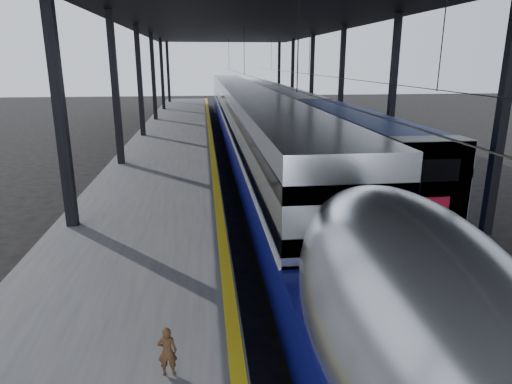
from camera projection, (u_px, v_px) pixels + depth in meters
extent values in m
plane|color=black|center=(255.00, 317.00, 11.97)|extent=(160.00, 160.00, 0.00)
cube|color=#4C4C4F|center=(170.00, 154.00, 30.54)|extent=(6.00, 80.00, 1.00)
cube|color=yellow|center=(212.00, 145.00, 30.71)|extent=(0.30, 80.00, 0.01)
cube|color=slate|center=(241.00, 158.00, 31.18)|extent=(0.08, 80.00, 0.16)
cube|color=slate|center=(262.00, 158.00, 31.34)|extent=(0.08, 80.00, 0.16)
cube|color=slate|center=(312.00, 156.00, 31.73)|extent=(0.08, 80.00, 0.16)
cube|color=slate|center=(333.00, 156.00, 31.89)|extent=(0.08, 80.00, 0.16)
cube|color=black|center=(61.00, 124.00, 14.86)|extent=(0.35, 0.35, 9.00)
cube|color=black|center=(502.00, 117.00, 16.55)|extent=(0.35, 0.35, 9.00)
cube|color=black|center=(116.00, 99.00, 24.41)|extent=(0.35, 0.35, 9.00)
cube|color=black|center=(392.00, 97.00, 26.10)|extent=(0.35, 0.35, 9.00)
cube|color=black|center=(140.00, 88.00, 33.96)|extent=(0.35, 0.35, 9.00)
cube|color=black|center=(341.00, 87.00, 35.64)|extent=(0.35, 0.35, 9.00)
cube|color=black|center=(154.00, 82.00, 43.50)|extent=(0.35, 0.35, 9.00)
cube|color=black|center=(312.00, 82.00, 45.19)|extent=(0.35, 0.35, 9.00)
cube|color=black|center=(162.00, 79.00, 53.05)|extent=(0.35, 0.35, 9.00)
cube|color=black|center=(292.00, 78.00, 54.74)|extent=(0.35, 0.35, 9.00)
cube|color=black|center=(168.00, 76.00, 62.60)|extent=(0.35, 0.35, 9.00)
cube|color=black|center=(279.00, 75.00, 64.28)|extent=(0.35, 0.35, 9.00)
cube|color=black|center=(249.00, 15.00, 28.71)|extent=(18.00, 75.00, 0.45)
cylinder|color=slate|center=(251.00, 76.00, 29.76)|extent=(0.03, 74.00, 0.03)
cylinder|color=slate|center=(326.00, 76.00, 30.31)|extent=(0.03, 74.00, 0.03)
cube|color=silver|center=(242.00, 112.00, 37.52)|extent=(3.08, 57.00, 4.25)
cube|color=navy|center=(244.00, 131.00, 36.45)|extent=(3.17, 62.00, 1.65)
cube|color=silver|center=(242.00, 118.00, 37.65)|extent=(3.19, 57.00, 0.11)
cube|color=black|center=(242.00, 97.00, 37.18)|extent=(3.13, 57.00, 0.45)
cube|color=black|center=(242.00, 112.00, 37.52)|extent=(3.13, 57.00, 0.45)
ellipsoid|color=silver|center=(405.00, 326.00, 7.49)|extent=(3.08, 8.40, 4.25)
cube|color=black|center=(255.00, 163.00, 29.07)|extent=(2.34, 2.60, 0.40)
cube|color=navy|center=(355.00, 147.00, 24.96)|extent=(2.71, 18.00, 3.67)
cube|color=gray|center=(427.00, 188.00, 16.94)|extent=(2.75, 1.20, 3.72)
cube|color=black|center=(438.00, 170.00, 16.12)|extent=(1.64, 0.06, 0.82)
cube|color=#B00D25|center=(434.00, 204.00, 16.47)|extent=(1.16, 0.06, 0.53)
cube|color=gray|center=(290.00, 111.00, 43.09)|extent=(2.71, 18.00, 3.67)
cube|color=gray|center=(264.00, 96.00, 61.23)|extent=(2.71, 18.00, 3.67)
cube|color=black|center=(397.00, 212.00, 19.71)|extent=(2.13, 2.40, 0.36)
cube|color=black|center=(296.00, 134.00, 40.72)|extent=(2.13, 2.40, 0.36)
imported|color=#452A17|center=(167.00, 351.00, 8.16)|extent=(0.36, 0.24, 0.95)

